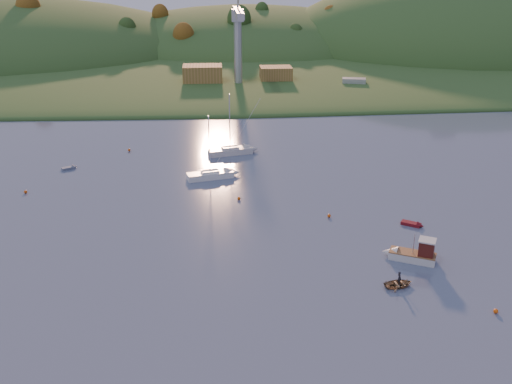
{
  "coord_description": "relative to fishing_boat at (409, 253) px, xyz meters",
  "views": [
    {
      "loc": [
        -5.19,
        -40.16,
        33.49
      ],
      "look_at": [
        0.37,
        33.03,
        4.22
      ],
      "focal_mm": 40.0,
      "sensor_mm": 36.0,
      "label": 1
    }
  ],
  "objects": [
    {
      "name": "dock_crane",
      "position": [
        -16.08,
        98.52,
        16.27
      ],
      "size": [
        3.2,
        28.0,
        20.3
      ],
      "color": "#B7B7BC",
      "rests_on": "wharf"
    },
    {
      "name": "sailboat_near",
      "position": [
        -24.13,
        30.54,
        -0.2
      ],
      "size": [
        8.12,
        4.17,
        10.8
      ],
      "rotation": [
        0.0,
        0.0,
        0.25
      ],
      "color": "white",
      "rests_on": "ground"
    },
    {
      "name": "wharf",
      "position": [
        -13.08,
        102.13,
        0.29
      ],
      "size": [
        42.0,
        16.0,
        2.4
      ],
      "primitive_type": "cube",
      "color": "slate",
      "rests_on": "ground"
    },
    {
      "name": "shore_slope",
      "position": [
        -18.08,
        145.13,
        -0.91
      ],
      "size": [
        640.0,
        150.0,
        7.0
      ],
      "primitive_type": "ellipsoid",
      "color": "#24481D",
      "rests_on": "ground"
    },
    {
      "name": "shed_east",
      "position": [
        -5.08,
        104.13,
        3.49
      ],
      "size": [
        9.0,
        7.0,
        4.0
      ],
      "primitive_type": "cube",
      "color": "olive",
      "rests_on": "wharf"
    },
    {
      "name": "canoe",
      "position": [
        -3.14,
        -6.03,
        -0.57
      ],
      "size": [
        3.7,
        2.95,
        0.69
      ],
      "primitive_type": "imported",
      "rotation": [
        0.0,
        0.0,
        1.76
      ],
      "color": "olive",
      "rests_on": "ground"
    },
    {
      "name": "red_tender",
      "position": [
        4.04,
        9.35,
        -0.69
      ],
      "size": [
        3.16,
        2.62,
        1.06
      ],
      "rotation": [
        0.0,
        0.0,
        -0.6
      ],
      "color": "maroon",
      "rests_on": "ground"
    },
    {
      "name": "shed_west",
      "position": [
        -26.08,
        103.13,
        3.89
      ],
      "size": [
        11.0,
        8.0,
        4.8
      ],
      "primitive_type": "cube",
      "color": "olive",
      "rests_on": "wharf"
    },
    {
      "name": "buoy_0",
      "position": [
        5.25,
        -11.96,
        -0.66
      ],
      "size": [
        0.5,
        0.5,
        0.5
      ],
      "primitive_type": "sphere",
      "color": "#E6540C",
      "rests_on": "ground"
    },
    {
      "name": "far_shore",
      "position": [
        -18.08,
        210.13,
        -0.91
      ],
      "size": [
        620.0,
        220.0,
        1.5
      ],
      "primitive_type": "cube",
      "color": "#24481D",
      "rests_on": "ground"
    },
    {
      "name": "fishing_boat",
      "position": [
        0.0,
        0.0,
        0.0
      ],
      "size": [
        6.65,
        4.7,
        4.11
      ],
      "rotation": [
        0.0,
        0.0,
        2.67
      ],
      "color": "silver",
      "rests_on": "ground"
    },
    {
      "name": "grey_dinghy",
      "position": [
        -48.65,
        37.31,
        -0.7
      ],
      "size": [
        2.82,
        2.23,
        1.0
      ],
      "rotation": [
        0.0,
        0.0,
        0.53
      ],
      "color": "slate",
      "rests_on": "ground"
    },
    {
      "name": "hill_right",
      "position": [
        76.92,
        175.13,
        -0.91
      ],
      "size": [
        150.0,
        130.0,
        60.0
      ],
      "primitive_type": "ellipsoid",
      "color": "#24481D",
      "rests_on": "ground"
    },
    {
      "name": "hill_left",
      "position": [
        -108.08,
        180.13,
        -0.91
      ],
      "size": [
        170.0,
        140.0,
        44.0
      ],
      "primitive_type": "ellipsoid",
      "color": "#24481D",
      "rests_on": "ground"
    },
    {
      "name": "hill_center",
      "position": [
        -8.08,
        190.13,
        -0.91
      ],
      "size": [
        140.0,
        120.0,
        36.0
      ],
      "primitive_type": "ellipsoid",
      "color": "#24481D",
      "rests_on": "ground"
    },
    {
      "name": "work_vessel",
      "position": [
        16.45,
        98.13,
        0.48
      ],
      "size": [
        15.96,
        8.61,
        3.89
      ],
      "rotation": [
        0.0,
        0.0,
        -0.22
      ],
      "color": "slate",
      "rests_on": "ground"
    },
    {
      "name": "buoy_2",
      "position": [
        -53.23,
        25.92,
        -0.66
      ],
      "size": [
        0.5,
        0.5,
        0.5
      ],
      "primitive_type": "sphere",
      "color": "#E6540C",
      "rests_on": "ground"
    },
    {
      "name": "buoy_1",
      "position": [
        -7.24,
        13.18,
        -0.66
      ],
      "size": [
        0.5,
        0.5,
        0.5
      ],
      "primitive_type": "sphere",
      "color": "#E6540C",
      "rests_on": "ground"
    },
    {
      "name": "buoy_3",
      "position": [
        -39.77,
        46.82,
        -0.66
      ],
      "size": [
        0.5,
        0.5,
        0.5
      ],
      "primitive_type": "sphere",
      "color": "#E6540C",
      "rests_on": "ground"
    },
    {
      "name": "hillside_trees",
      "position": [
        -18.08,
        165.13,
        -0.91
      ],
      "size": [
        280.0,
        50.0,
        32.0
      ],
      "primitive_type": null,
      "color": "#264719",
      "rests_on": "ground"
    },
    {
      "name": "buoy_4",
      "position": [
        -19.77,
        20.63,
        -0.66
      ],
      "size": [
        0.5,
        0.5,
        0.5
      ],
      "primitive_type": "sphere",
      "color": "#E6540C",
      "rests_on": "ground"
    },
    {
      "name": "ground",
      "position": [
        -18.08,
        -19.87,
        -0.91
      ],
      "size": [
        500.0,
        500.0,
        0.0
      ],
      "primitive_type": "plane",
      "color": "#38495D",
      "rests_on": "ground"
    },
    {
      "name": "sailboat_far",
      "position": [
        -20.33,
        43.51,
        -0.16
      ],
      "size": [
        8.71,
        4.41,
        11.59
      ],
      "rotation": [
        0.0,
        0.0,
        0.24
      ],
      "color": "silver",
      "rests_on": "ground"
    },
    {
      "name": "paddler",
      "position": [
        -3.14,
        -6.03,
        -0.1
      ],
      "size": [
        0.49,
        0.65,
        1.61
      ],
      "primitive_type": "imported",
      "rotation": [
        0.0,
        0.0,
        1.76
      ],
      "color": "black",
      "rests_on": "ground"
    }
  ]
}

